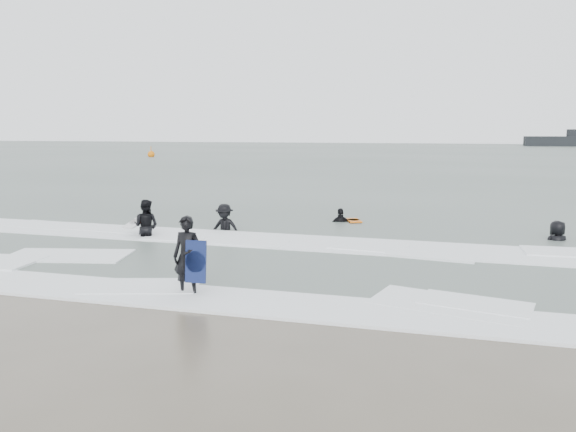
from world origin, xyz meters
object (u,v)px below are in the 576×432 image
(surfer_wading, at_px, (146,238))
(surfer_right_near, at_px, (341,223))
(buoy, at_px, (151,154))
(surfer_centre, at_px, (188,295))
(surfer_breaker, at_px, (225,232))
(surfer_right_far, at_px, (557,242))

(surfer_wading, bearing_deg, surfer_right_near, -141.51)
(surfer_right_near, distance_m, buoy, 61.96)
(surfer_centre, bearing_deg, buoy, 121.35)
(surfer_centre, xyz_separation_m, surfer_wading, (-4.60, 5.96, 0.00))
(surfer_wading, distance_m, surfer_breaker, 2.92)
(surfer_right_near, bearing_deg, surfer_right_far, 146.21)
(surfer_right_far, distance_m, buoy, 68.31)
(surfer_centre, bearing_deg, surfer_wading, 128.27)
(surfer_centre, relative_size, buoy, 1.14)
(surfer_breaker, height_order, surfer_right_far, surfer_breaker)
(surfer_breaker, relative_size, buoy, 1.15)
(buoy, bearing_deg, surfer_right_far, -48.53)
(buoy, bearing_deg, surfer_wading, -60.09)
(surfer_right_near, xyz_separation_m, buoy, (-37.38, 49.41, 0.42))
(surfer_right_near, bearing_deg, surfer_wading, 19.75)
(surfer_centre, xyz_separation_m, surfer_breaker, (-2.43, 7.92, 0.00))
(surfer_right_near, xyz_separation_m, surfer_right_far, (7.86, -1.77, 0.00))
(surfer_wading, height_order, surfer_right_near, surfer_wading)
(surfer_right_near, distance_m, surfer_right_far, 8.06)
(surfer_right_near, height_order, surfer_right_far, surfer_right_far)
(surfer_breaker, xyz_separation_m, surfer_right_far, (11.67, 1.44, 0.00))
(surfer_breaker, height_order, surfer_right_near, surfer_breaker)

